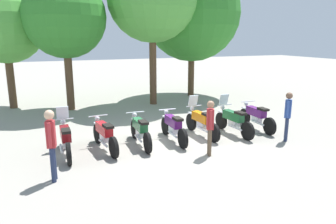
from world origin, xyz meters
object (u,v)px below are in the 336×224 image
motorcycle_2 (140,130)px  tree_0 (4,25)px  motorcycle_5 (233,120)px  tree_1 (65,17)px  motorcycle_3 (173,126)px  tree_3 (192,13)px  motorcycle_1 (104,134)px  person_0 (51,140)px  motorcycle_0 (66,138)px  motorcycle_6 (256,116)px  person_1 (288,113)px  person_2 (210,124)px  motorcycle_4 (201,121)px

motorcycle_2 → tree_0: 9.43m
motorcycle_5 → tree_1: tree_1 is taller
motorcycle_5 → tree_1: size_ratio=0.35×
motorcycle_3 → tree_0: bearing=35.7°
motorcycle_5 → tree_3: (2.02, 7.48, 4.23)m
tree_3 → tree_0: bearing=177.8°
motorcycle_1 → motorcycle_3: same height
person_0 → tree_0: 10.00m
motorcycle_0 → motorcycle_2: (2.31, 0.04, -0.01)m
motorcycle_1 → motorcycle_6: 5.78m
motorcycle_0 → motorcycle_5: bearing=-90.4°
motorcycle_6 → motorcycle_0: bearing=92.7°
motorcycle_1 → motorcycle_3: (2.32, -0.00, 0.00)m
motorcycle_2 → person_1: bearing=-105.7°
motorcycle_0 → person_2: (3.93, -1.61, 0.44)m
motorcycle_1 → motorcycle_2: (1.16, 0.02, 0.00)m
motorcycle_0 → tree_3: (7.80, 7.40, 4.23)m
motorcycle_1 → person_0: (-1.59, -1.71, 0.55)m
motorcycle_4 → tree_0: tree_0 is taller
person_0 → tree_0: size_ratio=0.30×
person_1 → tree_3: size_ratio=0.22×
motorcycle_2 → person_2: bearing=-133.8°
motorcycle_3 → tree_0: tree_0 is taller
motorcycle_0 → motorcycle_4: 4.62m
motorcycle_5 → person_0: size_ratio=1.23×
motorcycle_6 → person_0: (-7.37, -1.80, 0.55)m
person_0 → person_1: 7.44m
tree_3 → tree_1: bearing=-171.1°
motorcycle_5 → tree_0: (-7.59, 7.85, 3.48)m
person_1 → tree_1: bearing=-4.2°
motorcycle_0 → person_0: (-0.44, -1.69, 0.53)m
motorcycle_0 → tree_3: 11.56m
motorcycle_2 → motorcycle_5: size_ratio=1.00×
motorcycle_0 → person_1: 7.15m
motorcycle_1 → tree_1: bearing=-3.6°
motorcycle_1 → person_0: 2.40m
person_2 → tree_0: tree_0 is taller
motorcycle_6 → person_1: bearing=-176.0°
tree_1 → tree_3: bearing=8.9°
motorcycle_3 → person_2: (0.47, -1.63, 0.46)m
motorcycle_4 → motorcycle_5: bearing=-105.3°
motorcycle_3 → tree_3: (4.33, 7.38, 4.25)m
tree_0 → motorcycle_5: bearing=-45.9°
motorcycle_0 → tree_3: tree_3 is taller
motorcycle_3 → motorcycle_5: (2.31, -0.10, 0.01)m
person_2 → motorcycle_3: bearing=129.9°
motorcycle_2 → motorcycle_4: motorcycle_4 is taller
motorcycle_2 → person_0: 3.29m
motorcycle_1 → motorcycle_3: size_ratio=1.00×
motorcycle_4 → motorcycle_6: bearing=-94.4°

